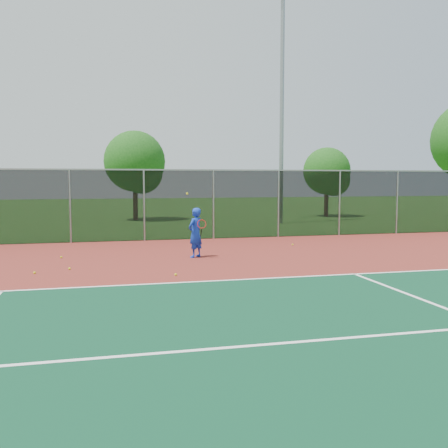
# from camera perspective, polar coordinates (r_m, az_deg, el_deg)

# --- Properties ---
(ground) EXTENTS (120.00, 120.00, 0.00)m
(ground) POSITION_cam_1_polar(r_m,az_deg,el_deg) (10.67, 12.82, -9.19)
(ground) COLOR #2A611B
(ground) RESTS_ON ground
(court_apron) EXTENTS (30.00, 20.00, 0.02)m
(court_apron) POSITION_cam_1_polar(r_m,az_deg,el_deg) (12.45, 8.71, -7.02)
(court_apron) COLOR maroon
(court_apron) RESTS_ON ground
(fence_back) EXTENTS (30.00, 0.06, 3.03)m
(fence_back) POSITION_cam_1_polar(r_m,az_deg,el_deg) (21.78, -1.22, 2.36)
(fence_back) COLOR black
(fence_back) RESTS_ON court_apron
(tennis_player) EXTENTS (0.71, 0.76, 2.16)m
(tennis_player) POSITION_cam_1_polar(r_m,az_deg,el_deg) (16.61, -3.29, -0.99)
(tennis_player) COLOR #1335B8
(tennis_player) RESTS_ON court_apron
(practice_ball_0) EXTENTS (0.07, 0.07, 0.07)m
(practice_ball_0) POSITION_cam_1_polar(r_m,az_deg,el_deg) (19.79, 7.85, -2.35)
(practice_ball_0) COLOR yellow
(practice_ball_0) RESTS_ON court_apron
(practice_ball_2) EXTENTS (0.07, 0.07, 0.07)m
(practice_ball_2) POSITION_cam_1_polar(r_m,az_deg,el_deg) (15.07, -17.24, -4.89)
(practice_ball_2) COLOR yellow
(practice_ball_2) RESTS_ON court_apron
(practice_ball_4) EXTENTS (0.07, 0.07, 0.07)m
(practice_ball_4) POSITION_cam_1_polar(r_m,az_deg,el_deg) (13.57, -5.55, -5.77)
(practice_ball_4) COLOR yellow
(practice_ball_4) RESTS_ON court_apron
(practice_ball_5) EXTENTS (0.07, 0.07, 0.07)m
(practice_ball_5) POSITION_cam_1_polar(r_m,az_deg,el_deg) (17.33, -18.10, -3.62)
(practice_ball_5) COLOR yellow
(practice_ball_5) RESTS_ON court_apron
(practice_ball_6) EXTENTS (0.07, 0.07, 0.07)m
(practice_ball_6) POSITION_cam_1_polar(r_m,az_deg,el_deg) (14.73, -20.84, -5.22)
(practice_ball_6) COLOR yellow
(practice_ball_6) RESTS_ON court_apron
(floodlight_n) EXTENTS (0.90, 0.40, 13.51)m
(floodlight_n) POSITION_cam_1_polar(r_m,az_deg,el_deg) (30.20, 6.64, 14.49)
(floodlight_n) COLOR gray
(floodlight_n) RESTS_ON ground
(tree_back_left) EXTENTS (3.88, 3.88, 5.70)m
(tree_back_left) POSITION_cam_1_polar(r_m,az_deg,el_deg) (32.40, -9.98, 6.75)
(tree_back_left) COLOR #392014
(tree_back_left) RESTS_ON ground
(tree_back_mid) EXTENTS (3.30, 3.30, 4.84)m
(tree_back_mid) POSITION_cam_1_polar(r_m,az_deg,el_deg) (35.81, 11.86, 5.69)
(tree_back_mid) COLOR #392014
(tree_back_mid) RESTS_ON ground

